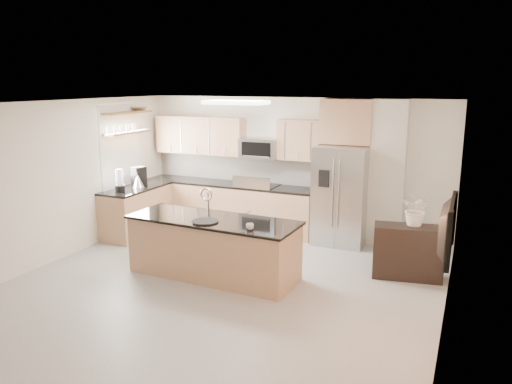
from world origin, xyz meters
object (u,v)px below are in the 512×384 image
at_px(refrigerator, 341,195).
at_px(coffee_maker, 139,177).
at_px(island, 214,247).
at_px(platter, 205,221).
at_px(credenza, 408,252).
at_px(flower_vase, 417,202).
at_px(bowl, 139,108).
at_px(cup, 250,227).
at_px(kettle, 138,181).
at_px(blender, 120,182).
at_px(range, 257,208).
at_px(television, 440,228).
at_px(microwave, 260,148).

relative_size(refrigerator, coffee_maker, 4.82).
distance_m(island, platter, 0.50).
bearing_deg(credenza, flower_vase, 30.11).
bearing_deg(bowl, credenza, -7.22).
relative_size(refrigerator, cup, 16.26).
bearing_deg(coffee_maker, cup, -28.89).
bearing_deg(cup, kettle, 152.34).
relative_size(platter, bowl, 1.03).
bearing_deg(platter, blender, 155.84).
bearing_deg(platter, refrigerator, 61.60).
relative_size(blender, kettle, 1.48).
xyz_separation_m(range, television, (3.51, -3.12, 0.88)).
distance_m(credenza, platter, 3.05).
distance_m(island, cup, 0.93).
relative_size(kettle, television, 0.26).
bearing_deg(refrigerator, credenza, -42.21).
relative_size(coffee_maker, flower_vase, 0.50).
xyz_separation_m(platter, bowl, (-2.54, 1.98, 1.48)).
bearing_deg(credenza, platter, -163.63).
relative_size(platter, blender, 0.92).
bearing_deg(microwave, blender, -141.78).
relative_size(microwave, refrigerator, 0.43).
relative_size(flower_vase, television, 0.68).
height_order(range, television, television).
height_order(platter, bowl, bowl).
distance_m(credenza, flower_vase, 0.78).
relative_size(range, island, 0.43).
distance_m(platter, kettle, 2.78).
height_order(cup, television, television).
bearing_deg(cup, coffee_maker, 151.11).
xyz_separation_m(microwave, island, (0.31, -2.48, -1.18)).
bearing_deg(television, blender, 73.91).
distance_m(bowl, television, 6.37).
xyz_separation_m(island, television, (3.20, -0.76, 0.90)).
distance_m(range, kettle, 2.35).
bearing_deg(credenza, blender, 173.33).
xyz_separation_m(island, platter, (-0.01, -0.22, 0.46)).
height_order(microwave, television, microwave).
bearing_deg(microwave, platter, -83.78).
bearing_deg(microwave, kettle, -150.11).
height_order(bowl, flower_vase, bowl).
xyz_separation_m(island, blender, (-2.38, 0.85, 0.65)).
xyz_separation_m(island, credenza, (2.69, 1.09, -0.05)).
relative_size(platter, flower_vase, 0.53).
xyz_separation_m(blender, television, (5.58, -1.61, 0.25)).
height_order(refrigerator, kettle, refrigerator).
bearing_deg(blender, coffee_maker, 91.93).
distance_m(refrigerator, kettle, 3.82).
relative_size(refrigerator, credenza, 1.77).
distance_m(island, coffee_maker, 2.87).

